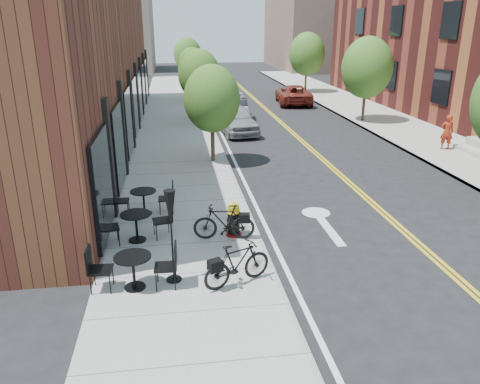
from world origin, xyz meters
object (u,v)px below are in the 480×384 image
patio_umbrella (171,217)px  parked_car_a (235,119)px  fire_hydrant (234,219)px  bistro_set_b (136,223)px  bistro_set_c (144,199)px  parked_car_far (293,94)px  bicycle_left (224,222)px  pedestrian (447,132)px  parked_car_c (223,91)px  bicycle_right (237,264)px  parked_car_b (234,108)px  bistro_set_a (133,267)px

patio_umbrella → parked_car_a: size_ratio=0.49×
fire_hydrant → bistro_set_b: bearing=174.9°
bistro_set_c → parked_car_far: 21.47m
bicycle_left → pedestrian: (10.68, 7.70, 0.29)m
fire_hydrant → bicycle_left: (-0.28, -0.21, 0.03)m
bicycle_left → patio_umbrella: (-1.31, -1.89, 1.01)m
parked_car_a → parked_car_far: 10.02m
parked_car_c → bicycle_right: bearing=-102.0°
fire_hydrant → parked_car_b: (2.10, 15.92, 0.15)m
parked_car_a → fire_hydrant: bearing=-105.6°
bistro_set_c → parked_car_far: size_ratio=0.36×
bicycle_right → bistro_set_c: bearing=3.6°
parked_car_c → pedestrian: bearing=-68.9°
bicycle_right → patio_umbrella: patio_umbrella is taller
patio_umbrella → bistro_set_a: bearing=-166.3°
bicycle_left → bistro_set_b: (-2.22, 0.23, 0.01)m
fire_hydrant → parked_car_c: bearing=79.7°
fire_hydrant → parked_car_far: bearing=67.0°
bicycle_left → bicycle_right: size_ratio=0.99×
fire_hydrant → parked_car_a: parked_car_a is taller
bicycle_right → patio_umbrella: 1.72m
bicycle_right → parked_car_c: size_ratio=0.32×
bistro_set_a → parked_car_a: parked_car_a is taller
bicycle_right → bistro_set_a: bearing=62.8°
bistro_set_a → bistro_set_b: same height
parked_car_a → parked_car_b: bearing=76.0°
parked_car_far → parked_car_a: bearing=65.1°
bistro_set_b → parked_car_c: 23.55m
parked_car_c → bicycle_left: bearing=-102.7°
bistro_set_b → parked_car_c: parked_car_c is taller
pedestrian → parked_car_a: bearing=-13.8°
parked_car_b → parked_car_far: (4.90, 5.19, -0.05)m
fire_hydrant → parked_car_a: (1.73, 12.58, 0.15)m
bicycle_left → parked_car_c: 23.43m
bicycle_left → parked_car_far: 22.52m
fire_hydrant → parked_car_c: parked_car_c is taller
bicycle_left → bistro_set_a: (-2.13, -2.09, 0.01)m
patio_umbrella → parked_car_far: size_ratio=0.44×
bistro_set_c → bistro_set_b: bearing=-93.8°
bistro_set_a → bistro_set_b: (-0.09, 2.32, 0.00)m
fire_hydrant → bistro_set_a: size_ratio=0.52×
pedestrian → bistro_set_c: bearing=40.5°
parked_car_far → fire_hydrant: bearing=78.5°
parked_car_c → pedestrian: 17.58m
bicycle_left → parked_car_b: size_ratio=0.37×
patio_umbrella → parked_car_c: patio_umbrella is taller
bicycle_left → parked_car_a: bearing=178.5°
patio_umbrella → parked_car_c: bearing=81.3°
bistro_set_c → parked_car_b: bearing=71.7°
fire_hydrant → parked_car_b: size_ratio=0.22×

